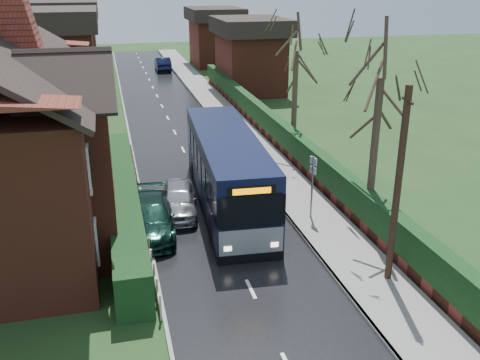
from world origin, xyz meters
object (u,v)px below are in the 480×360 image
object	(u,v)px
bus	(227,171)
telegraph_pole	(398,188)
bus_stop_sign	(313,178)
car_green	(150,217)
car_silver	(179,199)

from	to	relation	value
bus	telegraph_pole	distance (m)	8.94
bus_stop_sign	telegraph_pole	distance (m)	5.67
car_green	bus	bearing A→B (deg)	32.48
bus	telegraph_pole	size ratio (longest dim) A/B	1.62
bus	bus_stop_sign	xyz separation A→B (m)	(3.20, -2.40, 0.25)
telegraph_pole	car_green	bearing A→B (deg)	154.39
bus_stop_sign	car_silver	bearing A→B (deg)	144.69
car_silver	bus	bearing A→B (deg)	16.73
car_silver	bus_stop_sign	size ratio (longest dim) A/B	1.35
car_green	telegraph_pole	world-z (taller)	telegraph_pole
car_silver	bus_stop_sign	distance (m)	5.99
bus_stop_sign	telegraph_pole	bearing A→B (deg)	-96.74
bus	car_green	world-z (taller)	bus
bus	bus_stop_sign	world-z (taller)	bus
telegraph_pole	bus	bearing A→B (deg)	128.46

